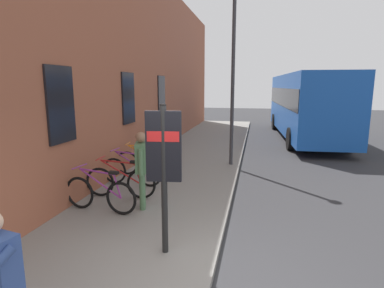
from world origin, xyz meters
name	(u,v)px	position (x,y,z in m)	size (l,w,h in m)	color
ground	(270,175)	(6.00, -1.00, 0.00)	(60.00, 60.00, 0.00)	#2D2D30
sidewalk_pavement	(197,156)	(8.00, 1.75, 0.06)	(24.00, 3.50, 0.12)	gray
station_facade	(154,67)	(8.99, 3.80, 3.56)	(22.00, 0.65, 7.13)	#9E563D
bicycle_mid_rack	(100,194)	(1.99, 2.69, 0.51)	(0.48, 1.76, 0.97)	black
bicycle_nearest_sign	(121,182)	(2.88, 2.63, 0.51)	(0.48, 1.77, 0.97)	black
bicycle_leaning_wall	(132,171)	(3.85, 2.74, 0.51)	(0.48, 1.77, 0.97)	black
bicycle_end_of_row	(144,162)	(4.84, 2.76, 0.51)	(0.48, 1.77, 0.97)	black
transit_info_sign	(164,156)	(0.68, 0.85, 1.72)	(0.15, 0.56, 2.40)	black
city_bus	(306,102)	(13.65, -3.00, 1.92)	(10.62, 3.10, 3.35)	#1951B2
pedestrian_crossing_street	(142,162)	(2.35, 1.87, 1.16)	(0.62, 0.38, 1.71)	#4C724C
pedestrian_near_bus	(165,139)	(5.71, 2.35, 1.11)	(0.31, 0.61, 1.63)	#723F72
street_lamp	(233,66)	(6.70, 0.30, 3.41)	(0.28, 0.28, 5.61)	#333338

